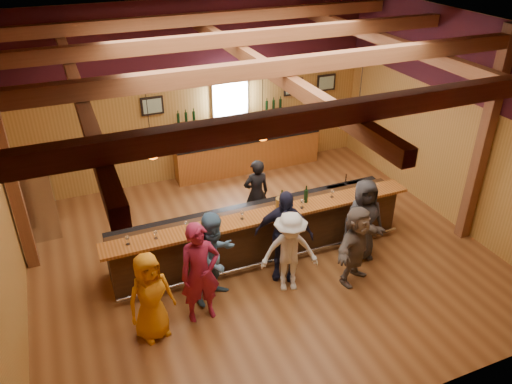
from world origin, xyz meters
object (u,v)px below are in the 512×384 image
(stainless_fridge, at_px, (36,198))
(customer_denim, at_px, (215,257))
(customer_brown, at_px, (356,245))
(customer_dark, at_px, (363,220))
(customer_navy, at_px, (284,235))
(ice_bucket, at_px, (281,204))
(back_bar_cabinet, at_px, (248,154))
(bartender, at_px, (256,193))
(customer_orange, at_px, (150,297))
(customer_white, at_px, (290,252))
(customer_redvest, at_px, (200,273))
(bar_counter, at_px, (260,230))
(bottle_a, at_px, (282,200))

(stainless_fridge, height_order, customer_denim, stainless_fridge)
(customer_brown, bearing_deg, customer_dark, 23.33)
(customer_navy, relative_size, ice_bucket, 7.81)
(customer_navy, bearing_deg, back_bar_cabinet, 105.85)
(back_bar_cabinet, xyz_separation_m, bartender, (-0.85, -2.60, 0.33))
(customer_orange, relative_size, ice_bucket, 6.74)
(customer_white, bearing_deg, customer_redvest, -159.84)
(back_bar_cabinet, distance_m, ice_bucket, 4.00)
(customer_orange, bearing_deg, customer_white, -11.85)
(customer_white, distance_m, ice_bucket, 1.11)
(back_bar_cabinet, height_order, customer_denim, customer_denim)
(customer_redvest, bearing_deg, customer_brown, -3.65)
(bar_counter, distance_m, customer_brown, 2.02)
(stainless_fridge, distance_m, customer_orange, 4.22)
(customer_redvest, xyz_separation_m, customer_denim, (0.39, 0.39, -0.05))
(stainless_fridge, distance_m, bartender, 4.69)
(bottle_a, bearing_deg, customer_orange, -156.25)
(customer_orange, xyz_separation_m, customer_denim, (1.27, 0.49, 0.08))
(ice_bucket, bearing_deg, customer_dark, -23.69)
(customer_orange, height_order, customer_brown, customer_orange)
(bar_counter, xyz_separation_m, back_bar_cabinet, (1.18, 3.57, -0.05))
(stainless_fridge, distance_m, customer_navy, 5.39)
(customer_navy, xyz_separation_m, customer_brown, (1.19, -0.63, -0.13))
(bar_counter, xyz_separation_m, customer_orange, (-2.53, -1.46, 0.29))
(customer_brown, height_order, bottle_a, customer_brown)
(bar_counter, bearing_deg, bartender, 71.07)
(back_bar_cabinet, height_order, bartender, bartender)
(back_bar_cabinet, xyz_separation_m, customer_navy, (-1.07, -4.46, 0.46))
(bartender, height_order, ice_bucket, bartender)
(stainless_fridge, height_order, customer_dark, stainless_fridge)
(bar_counter, relative_size, bottle_a, 17.49)
(bar_counter, distance_m, customer_dark, 2.08)
(customer_redvest, height_order, bartender, customer_redvest)
(customer_denim, height_order, customer_navy, customer_navy)
(back_bar_cabinet, distance_m, bottle_a, 3.90)
(customer_redvest, bearing_deg, customer_orange, -174.17)
(stainless_fridge, distance_m, ice_bucket, 5.23)
(customer_white, bearing_deg, customer_brown, 5.10)
(bartender, bearing_deg, ice_bucket, 91.73)
(customer_dark, xyz_separation_m, bartender, (-1.50, 1.89, -0.06))
(customer_denim, xyz_separation_m, customer_navy, (1.38, 0.09, 0.05))
(customer_denim, bearing_deg, customer_orange, 176.19)
(customer_navy, bearing_deg, customer_orange, -138.48)
(stainless_fridge, height_order, customer_redvest, customer_redvest)
(bar_counter, height_order, customer_redvest, customer_redvest)
(customer_redvest, relative_size, customer_white, 1.16)
(customer_redvest, distance_m, customer_denim, 0.56)
(bar_counter, relative_size, customer_orange, 3.89)
(customer_orange, height_order, customer_white, customer_white)
(customer_redvest, bearing_deg, back_bar_cabinet, 59.49)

